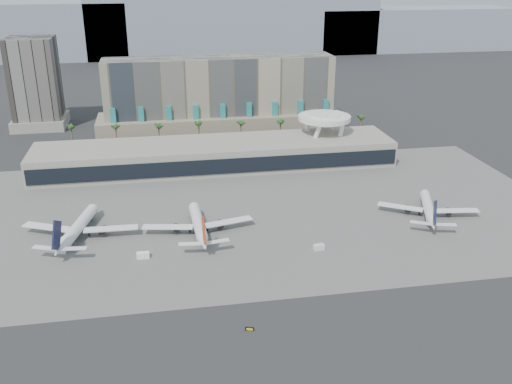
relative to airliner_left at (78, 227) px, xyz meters
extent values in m
plane|color=#232326|center=(56.76, -42.89, -3.80)|extent=(900.00, 900.00, 0.00)
cube|color=#5B5B59|center=(56.76, 12.11, -3.77)|extent=(260.00, 130.00, 0.06)
cube|color=gray|center=(116.76, 427.11, 31.20)|extent=(300.00, 60.00, 70.00)
cube|color=gray|center=(316.76, 427.11, 18.70)|extent=(220.00, 60.00, 45.00)
cube|color=tan|center=(66.76, 132.11, 17.20)|extent=(130.00, 22.00, 42.00)
cube|color=gray|center=(66.76, 130.11, 1.20)|extent=(140.00, 30.00, 10.00)
cube|color=teal|center=(6.76, 120.11, 5.20)|extent=(3.00, 2.00, 18.00)
cube|color=teal|center=(21.76, 120.11, 5.20)|extent=(3.00, 2.00, 18.00)
cube|color=teal|center=(36.76, 120.11, 5.20)|extent=(3.00, 2.00, 18.00)
cube|color=teal|center=(51.76, 120.11, 5.20)|extent=(3.00, 2.00, 18.00)
cube|color=teal|center=(66.76, 120.11, 5.20)|extent=(3.00, 2.00, 18.00)
cube|color=teal|center=(81.76, 120.11, 5.20)|extent=(3.00, 2.00, 18.00)
cube|color=teal|center=(96.76, 120.11, 5.20)|extent=(3.00, 2.00, 18.00)
cube|color=teal|center=(111.76, 120.11, 5.20)|extent=(3.00, 2.00, 18.00)
cube|color=teal|center=(126.76, 120.11, 5.20)|extent=(3.00, 2.00, 18.00)
cube|color=black|center=(-38.24, 157.11, 22.20)|extent=(26.00, 26.00, 52.00)
cube|color=gray|center=(-38.24, 157.11, -0.80)|extent=(30.00, 30.00, 6.00)
cube|color=gray|center=(56.76, 67.11, 2.20)|extent=(170.00, 32.00, 12.00)
cube|color=black|center=(56.76, 50.91, 1.70)|extent=(168.00, 0.60, 7.00)
cube|color=black|center=(56.76, 67.11, 9.45)|extent=(170.00, 12.00, 2.50)
cylinder|color=white|center=(118.13, 79.48, 7.20)|extent=(6.98, 6.99, 21.89)
cylinder|color=white|center=(105.40, 79.48, 7.20)|extent=(6.98, 6.99, 21.89)
cylinder|color=white|center=(105.40, 66.75, 7.20)|extent=(6.98, 6.99, 21.89)
cylinder|color=white|center=(118.13, 66.75, 7.20)|extent=(6.98, 6.99, 21.89)
cylinder|color=white|center=(111.76, 73.11, 16.20)|extent=(26.00, 26.00, 2.20)
cylinder|color=white|center=(111.76, 73.11, 17.50)|extent=(16.00, 16.00, 1.20)
cylinder|color=brown|center=(-13.24, 102.11, 2.20)|extent=(0.70, 0.70, 12.00)
sphere|color=#27491D|center=(-13.24, 102.11, 7.90)|extent=(2.80, 2.80, 2.80)
cylinder|color=brown|center=(8.76, 102.11, 2.20)|extent=(0.70, 0.70, 12.00)
sphere|color=#27491D|center=(8.76, 102.11, 7.90)|extent=(2.80, 2.80, 2.80)
cylinder|color=brown|center=(30.76, 102.11, 2.20)|extent=(0.70, 0.70, 12.00)
sphere|color=#27491D|center=(30.76, 102.11, 7.90)|extent=(2.80, 2.80, 2.80)
cylinder|color=brown|center=(51.76, 102.11, 2.20)|extent=(0.70, 0.70, 12.00)
sphere|color=#27491D|center=(51.76, 102.11, 7.90)|extent=(2.80, 2.80, 2.80)
cylinder|color=brown|center=(74.76, 102.11, 2.20)|extent=(0.70, 0.70, 12.00)
sphere|color=#27491D|center=(74.76, 102.11, 7.90)|extent=(2.80, 2.80, 2.80)
cylinder|color=brown|center=(96.76, 102.11, 2.20)|extent=(0.70, 0.70, 12.00)
sphere|color=#27491D|center=(96.76, 102.11, 7.90)|extent=(2.80, 2.80, 2.80)
cylinder|color=brown|center=(118.76, 102.11, 2.20)|extent=(0.70, 0.70, 12.00)
sphere|color=#27491D|center=(118.76, 102.11, 7.90)|extent=(2.80, 2.80, 2.80)
cylinder|color=brown|center=(141.76, 102.11, 2.20)|extent=(0.70, 0.70, 12.00)
sphere|color=#27491D|center=(141.76, 102.11, 7.90)|extent=(2.80, 2.80, 2.80)
cylinder|color=white|center=(0.43, 1.82, -0.02)|extent=(10.69, 28.82, 4.20)
cylinder|color=#0F1234|center=(0.43, 1.82, -0.18)|extent=(10.48, 28.24, 4.11)
cone|color=white|center=(4.22, 17.79, -0.02)|extent=(5.17, 5.56, 4.20)
cone|color=white|center=(-3.84, -16.19, 0.29)|extent=(6.26, 10.16, 4.20)
cube|color=white|center=(-11.04, 3.47, -0.65)|extent=(18.87, 11.88, 0.37)
cube|color=white|center=(11.42, -1.87, -0.65)|extent=(18.98, 4.64, 0.37)
cylinder|color=black|center=(-7.86, 3.25, -1.70)|extent=(3.22, 4.62, 2.31)
cylinder|color=black|center=(8.48, -0.63, -1.70)|extent=(3.22, 4.62, 2.31)
cube|color=#0F1234|center=(-4.21, -17.72, 5.75)|extent=(2.71, 9.39, 11.05)
cube|color=white|center=(-8.68, -16.12, 0.82)|extent=(8.66, 5.21, 0.26)
cube|color=white|center=(0.51, -18.30, 0.82)|extent=(8.57, 3.08, 0.26)
cylinder|color=black|center=(3.01, 12.68, -2.96)|extent=(0.52, 0.52, 1.68)
cylinder|color=black|center=(-3.08, 1.58, -2.96)|extent=(0.73, 0.73, 1.68)
cylinder|color=black|center=(3.46, 0.02, -2.96)|extent=(0.73, 0.73, 1.68)
cylinder|color=white|center=(42.40, -2.45, -0.19)|extent=(4.79, 27.48, 4.01)
cylinder|color=#0F1234|center=(42.40, -2.45, -0.34)|extent=(4.69, 26.93, 3.93)
cone|color=white|center=(41.96, 13.24, -0.19)|extent=(4.14, 4.63, 4.01)
cone|color=white|center=(42.90, -20.14, 0.11)|extent=(4.27, 9.14, 4.01)
cube|color=white|center=(31.39, -3.76, -0.79)|extent=(18.49, 7.20, 0.35)
cube|color=white|center=(53.46, -3.14, -0.79)|extent=(18.50, 8.16, 0.35)
cylinder|color=black|center=(34.39, -3.18, -1.79)|extent=(2.32, 4.08, 2.21)
cylinder|color=black|center=(50.44, -2.72, -1.79)|extent=(2.32, 4.08, 2.21)
cube|color=#AE2E13|center=(42.94, -21.65, 5.33)|extent=(0.76, 9.12, 10.57)
cube|color=white|center=(38.41, -21.28, 0.61)|extent=(8.22, 3.09, 0.25)
cube|color=white|center=(47.44, -21.02, 0.61)|extent=(8.28, 3.52, 0.25)
cylinder|color=black|center=(42.10, 8.23, -3.00)|extent=(0.50, 0.50, 1.61)
cylinder|color=black|center=(39.22, -3.54, -3.00)|extent=(0.70, 0.70, 1.61)
cylinder|color=black|center=(45.64, -3.36, -3.00)|extent=(0.70, 0.70, 1.61)
cylinder|color=white|center=(131.48, -3.66, -0.37)|extent=(12.55, 25.75, 3.82)
cylinder|color=#0F1234|center=(131.48, -3.66, -0.51)|extent=(12.30, 25.23, 3.74)
cone|color=white|center=(136.62, 10.35, -0.37)|extent=(5.06, 5.34, 3.82)
cone|color=white|center=(125.68, -19.46, -0.08)|extent=(6.54, 9.38, 3.82)
cube|color=white|center=(121.30, -0.94, -0.94)|extent=(16.57, 12.37, 0.33)
cube|color=white|center=(141.00, -8.17, -0.94)|extent=(17.54, 6.21, 0.33)
cylinder|color=black|center=(124.15, -1.48, -1.89)|extent=(3.28, 4.31, 2.10)
cylinder|color=black|center=(138.48, -6.73, -1.89)|extent=(3.28, 4.31, 2.10)
cube|color=#0F1234|center=(125.19, -20.80, 4.88)|extent=(3.43, 8.30, 10.04)
cube|color=white|center=(121.32, -18.87, 0.40)|extent=(7.72, 5.45, 0.24)
cube|color=white|center=(129.38, -21.83, 0.40)|extent=(7.90, 3.66, 0.24)
cylinder|color=black|center=(134.98, 5.87, -3.04)|extent=(0.48, 0.48, 1.53)
cylinder|color=black|center=(128.28, -3.50, -3.04)|extent=(0.67, 0.67, 1.53)
cylinder|color=black|center=(134.02, -5.60, -3.04)|extent=(0.67, 0.67, 1.53)
cube|color=white|center=(22.61, -20.12, -2.79)|extent=(4.15, 2.03, 2.03)
cube|color=silver|center=(81.77, -24.63, -2.87)|extent=(3.89, 2.57, 1.87)
cube|color=black|center=(50.75, -66.07, -3.27)|extent=(2.32, 1.00, 1.06)
cube|color=gold|center=(50.75, -66.26, -3.27)|extent=(1.63, 0.56, 0.64)
cylinder|color=black|center=(49.90, -66.07, -3.48)|extent=(0.13, 0.13, 0.64)
cylinder|color=black|center=(51.60, -66.07, -3.48)|extent=(0.13, 0.13, 0.64)
camera|label=1|loc=(30.11, -191.52, 87.26)|focal=40.00mm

